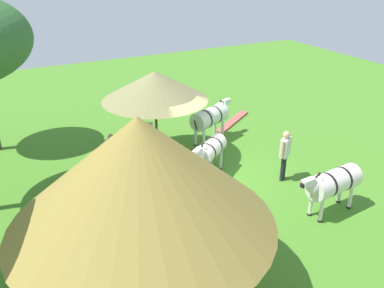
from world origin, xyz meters
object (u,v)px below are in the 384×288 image
object	(u,v)px
striped_lounge_chair	(229,203)
zebra_nearest_camera	(211,117)
standing_watcher	(285,151)
guest_beside_umbrella	(112,152)
thatched_hut	(142,202)
patio_chair_near_lawn	(159,162)
shade_umbrella	(155,86)
patio_chair_west_end	(148,132)
zebra_toward_hut	(333,183)
patio_dining_table	(157,142)
zebra_by_umbrella	(209,151)

from	to	relation	value
striped_lounge_chair	zebra_nearest_camera	size ratio (longest dim) A/B	0.44
standing_watcher	guest_beside_umbrella	bearing A→B (deg)	118.55
thatched_hut	standing_watcher	size ratio (longest dim) A/B	3.17
patio_chair_near_lawn	zebra_nearest_camera	distance (m)	3.42
shade_umbrella	patio_chair_west_end	size ratio (longest dim) A/B	4.11
zebra_toward_hut	striped_lounge_chair	bearing A→B (deg)	55.09
shade_umbrella	patio_dining_table	size ratio (longest dim) A/B	2.26
thatched_hut	shade_umbrella	xyz separation A→B (m)	(5.95, -2.80, 0.45)
guest_beside_umbrella	standing_watcher	distance (m)	5.68
zebra_by_umbrella	thatched_hut	bearing A→B (deg)	98.95
striped_lounge_chair	patio_chair_west_end	bearing A→B (deg)	59.49
guest_beside_umbrella	standing_watcher	bearing A→B (deg)	2.86
guest_beside_umbrella	zebra_nearest_camera	world-z (taller)	zebra_nearest_camera
shade_umbrella	zebra_nearest_camera	xyz separation A→B (m)	(0.44, -2.48, -1.73)
guest_beside_umbrella	striped_lounge_chair	distance (m)	4.30
guest_beside_umbrella	zebra_by_umbrella	world-z (taller)	guest_beside_umbrella
thatched_hut	patio_chair_west_end	world-z (taller)	thatched_hut
guest_beside_umbrella	zebra_by_umbrella	distance (m)	3.22
patio_chair_near_lawn	standing_watcher	world-z (taller)	standing_watcher
patio_chair_west_end	guest_beside_umbrella	world-z (taller)	guest_beside_umbrella
guest_beside_umbrella	zebra_nearest_camera	xyz separation A→B (m)	(1.02, -4.33, 0.11)
shade_umbrella	standing_watcher	distance (m)	4.89
zebra_nearest_camera	shade_umbrella	bearing A→B (deg)	-103.42
striped_lounge_chair	zebra_by_umbrella	world-z (taller)	zebra_by_umbrella
patio_chair_west_end	zebra_toward_hut	distance (m)	7.44
zebra_by_umbrella	zebra_toward_hut	bearing A→B (deg)	173.44
thatched_hut	guest_beside_umbrella	distance (m)	5.62
shade_umbrella	patio_chair_near_lawn	world-z (taller)	shade_umbrella
guest_beside_umbrella	patio_chair_west_end	bearing A→B (deg)	75.16
patio_chair_near_lawn	zebra_nearest_camera	world-z (taller)	zebra_nearest_camera
patio_dining_table	patio_chair_near_lawn	xyz separation A→B (m)	(-1.23, 0.45, -0.14)
striped_lounge_chair	zebra_toward_hut	world-z (taller)	zebra_toward_hut
patio_chair_west_end	striped_lounge_chair	xyz separation A→B (m)	(-5.42, -0.34, -0.27)
zebra_by_umbrella	patio_chair_near_lawn	bearing A→B (deg)	25.57
patio_chair_west_end	zebra_by_umbrella	size ratio (longest dim) A/B	0.50
patio_dining_table	standing_watcher	world-z (taller)	standing_watcher
standing_watcher	zebra_by_umbrella	world-z (taller)	standing_watcher
shade_umbrella	striped_lounge_chair	bearing A→B (deg)	-172.78
thatched_hut	striped_lounge_chair	xyz separation A→B (m)	(1.83, -3.33, -2.08)
shade_umbrella	standing_watcher	bearing A→B (deg)	-137.34
patio_chair_near_lawn	zebra_toward_hut	xyz separation A→B (m)	(-4.30, -3.53, 0.47)
thatched_hut	zebra_toward_hut	xyz separation A→B (m)	(0.42, -5.88, -1.34)
thatched_hut	zebra_by_umbrella	bearing A→B (deg)	-44.38
standing_watcher	patio_dining_table	bearing A→B (deg)	100.56
thatched_hut	patio_chair_west_end	bearing A→B (deg)	-22.39
shade_umbrella	patio_dining_table	xyz separation A→B (m)	(0.00, -0.00, -2.12)
patio_chair_west_end	thatched_hut	bearing A→B (deg)	75.60
patio_chair_west_end	patio_chair_near_lawn	xyz separation A→B (m)	(-2.53, 0.64, 0.00)
thatched_hut	guest_beside_umbrella	xyz separation A→B (m)	(5.36, -0.96, -1.38)
thatched_hut	zebra_toward_hut	bearing A→B (deg)	-85.95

